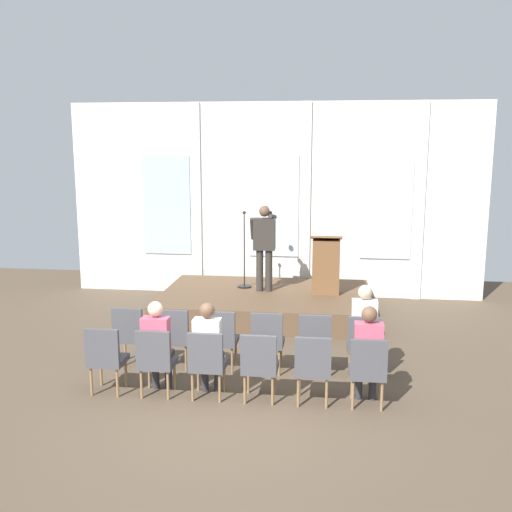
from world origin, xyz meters
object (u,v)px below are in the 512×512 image
(chair_r0_c4, at_px, (315,340))
(chair_r0_c0, at_px, (130,333))
(chair_r1_c4, at_px, (313,365))
(audience_r1_c1, at_px, (157,343))
(chair_r1_c3, at_px, (259,363))
(chair_r0_c2, at_px, (221,336))
(audience_r1_c5, at_px, (368,351))
(chair_r1_c0, at_px, (106,356))
(chair_r1_c2, at_px, (207,361))
(mic_stand, at_px, (244,271))
(chair_r1_c5, at_px, (368,368))
(chair_r0_c5, at_px, (364,342))
(audience_r0_c5, at_px, (364,326))
(audience_r1_c2, at_px, (208,345))
(chair_r0_c3, at_px, (268,338))
(speaker, at_px, (264,242))
(chair_r0_c1, at_px, (175,334))
(lectern, at_px, (326,265))
(chair_r1_c1, at_px, (156,358))

(chair_r0_c4, bearing_deg, chair_r0_c0, 180.00)
(chair_r0_c0, xyz_separation_m, chair_r1_c4, (2.76, -0.99, 0.00))
(audience_r1_c1, height_order, chair_r1_c3, audience_r1_c1)
(chair_r0_c2, height_order, chair_r1_c3, same)
(audience_r1_c5, bearing_deg, chair_r0_c0, 165.25)
(chair_r1_c0, height_order, chair_r1_c4, same)
(audience_r1_c1, relative_size, chair_r1_c2, 1.38)
(mic_stand, xyz_separation_m, chair_r1_c5, (2.21, -4.37, -0.25))
(chair_r0_c4, distance_m, audience_r1_c1, 2.27)
(chair_r0_c5, height_order, chair_r1_c4, same)
(audience_r1_c1, relative_size, chair_r1_c5, 1.38)
(chair_r0_c0, relative_size, audience_r1_c5, 0.71)
(chair_r0_c5, xyz_separation_m, audience_r0_c5, (-0.00, 0.08, 0.22))
(chair_r1_c4, bearing_deg, chair_r1_c2, 180.00)
(audience_r1_c2, bearing_deg, chair_r0_c3, 52.73)
(speaker, distance_m, audience_r1_c5, 4.48)
(audience_r1_c1, xyz_separation_m, audience_r1_c5, (2.76, -0.00, 0.01))
(audience_r1_c1, bearing_deg, chair_r1_c2, -6.84)
(chair_r0_c2, bearing_deg, chair_r1_c3, -55.11)
(chair_r0_c4, distance_m, audience_r1_c5, 1.16)
(chair_r0_c5, relative_size, audience_r1_c1, 0.73)
(chair_r0_c1, bearing_deg, lectern, 54.89)
(mic_stand, xyz_separation_m, audience_r1_c1, (-0.55, -4.28, -0.06))
(chair_r0_c1, bearing_deg, audience_r1_c2, -52.73)
(chair_r1_c5, bearing_deg, audience_r1_c1, 178.28)
(chair_r1_c0, xyz_separation_m, audience_r1_c1, (0.69, 0.08, 0.19))
(mic_stand, height_order, chair_r0_c4, mic_stand)
(lectern, distance_m, chair_r1_c4, 4.13)
(mic_stand, distance_m, chair_r0_c1, 3.43)
(mic_stand, relative_size, chair_r0_c3, 1.65)
(lectern, xyz_separation_m, chair_r0_c2, (-1.50, -3.11, -0.46))
(chair_r1_c2, bearing_deg, audience_r1_c5, 2.25)
(mic_stand, height_order, chair_r1_c1, mic_stand)
(chair_r0_c3, distance_m, audience_r0_c5, 1.40)
(lectern, height_order, chair_r1_c4, lectern)
(chair_r0_c3, bearing_deg, speaker, 97.22)
(chair_r1_c0, relative_size, audience_r1_c5, 0.71)
(chair_r1_c5, distance_m, audience_r1_c5, 0.22)
(audience_r0_c5, distance_m, audience_r1_c5, 0.99)
(audience_r1_c5, bearing_deg, audience_r0_c5, 90.00)
(chair_r0_c3, bearing_deg, audience_r0_c5, 3.29)
(chair_r1_c2, bearing_deg, chair_r1_c1, 180.00)
(chair_r1_c1, bearing_deg, chair_r1_c3, 0.00)
(lectern, bearing_deg, chair_r1_c4, -91.66)
(chair_r0_c0, relative_size, chair_r1_c1, 1.00)
(chair_r0_c2, height_order, audience_r1_c1, audience_r1_c1)
(chair_r0_c3, bearing_deg, chair_r0_c5, 0.00)
(audience_r1_c1, distance_m, chair_r1_c4, 2.08)
(audience_r0_c5, distance_m, chair_r1_c5, 1.09)
(chair_r0_c3, bearing_deg, chair_r0_c0, 180.00)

